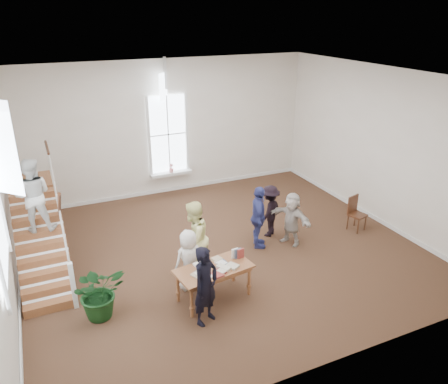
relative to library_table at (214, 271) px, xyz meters
name	(u,v)px	position (x,y,z in m)	size (l,w,h in m)	color
ground	(222,249)	(1.03, 1.87, -0.69)	(10.00, 10.00, 0.00)	#42271A
room_shell	(171,181)	(1.03, 6.26, -0.29)	(10.49, 10.00, 10.00)	silver
staircase	(36,212)	(-3.31, 2.62, 0.93)	(1.10, 4.10, 2.92)	brown
library_table	(214,271)	(0.00, 0.00, 0.00)	(1.75, 1.06, 0.84)	brown
police_officer	(206,286)	(-0.45, -0.64, 0.17)	(0.62, 0.41, 1.71)	black
elderly_woman	(189,260)	(-0.35, 0.61, 0.03)	(0.71, 0.46, 1.45)	silver
person_yellow	(193,239)	(-0.05, 1.11, 0.24)	(0.91, 0.71, 1.87)	#F8F49B
woman_cluster_a	(258,218)	(1.97, 1.63, 0.17)	(1.01, 0.42, 1.72)	navy
woman_cluster_b	(270,211)	(2.57, 2.08, 0.05)	(0.96, 0.55, 1.49)	black
woman_cluster_c	(291,219)	(2.87, 1.43, 0.05)	(1.37, 0.43, 1.47)	beige
floor_plant	(99,292)	(-2.37, 0.42, -0.10)	(1.06, 0.92, 1.18)	#113614
side_chair	(355,211)	(5.01, 1.38, -0.13)	(0.54, 0.54, 1.01)	#351F0E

